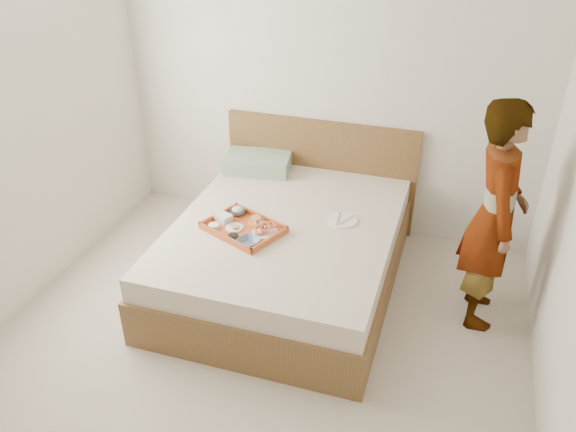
# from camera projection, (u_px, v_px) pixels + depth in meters

# --- Properties ---
(ground) EXTENTS (3.50, 4.00, 0.01)m
(ground) POSITION_uv_depth(u_px,v_px,m) (241.00, 374.00, 3.64)
(ground) COLOR #C0B3A3
(ground) RESTS_ON ground
(wall_back) EXTENTS (3.50, 0.01, 2.60)m
(wall_back) POSITION_uv_depth(u_px,v_px,m) (327.00, 79.00, 4.61)
(wall_back) COLOR silver
(wall_back) RESTS_ON ground
(bed) EXTENTS (1.65, 2.00, 0.53)m
(bed) POSITION_uv_depth(u_px,v_px,m) (286.00, 253.00, 4.33)
(bed) COLOR brown
(bed) RESTS_ON ground
(headboard) EXTENTS (1.65, 0.06, 0.95)m
(headboard) POSITION_uv_depth(u_px,v_px,m) (320.00, 173.00, 5.02)
(headboard) COLOR brown
(headboard) RESTS_ON ground
(pillow) EXTENTS (0.59, 0.45, 0.13)m
(pillow) POSITION_uv_depth(u_px,v_px,m) (258.00, 163.00, 4.91)
(pillow) COLOR #89AA91
(pillow) RESTS_ON bed
(tray) EXTENTS (0.63, 0.56, 0.05)m
(tray) POSITION_uv_depth(u_px,v_px,m) (243.00, 228.00, 4.09)
(tray) COLOR #C15E2C
(tray) RESTS_ON bed
(prawn_plate) EXTENTS (0.24, 0.24, 0.01)m
(prawn_plate) POSITION_uv_depth(u_px,v_px,m) (265.00, 233.00, 4.04)
(prawn_plate) COLOR white
(prawn_plate) RESTS_ON tray
(navy_bowl_big) EXTENTS (0.20, 0.20, 0.04)m
(navy_bowl_big) POSITION_uv_depth(u_px,v_px,m) (248.00, 242.00, 3.91)
(navy_bowl_big) COLOR navy
(navy_bowl_big) RESTS_ON tray
(sauce_dish) EXTENTS (0.10, 0.10, 0.03)m
(sauce_dish) POSITION_uv_depth(u_px,v_px,m) (233.00, 237.00, 3.97)
(sauce_dish) COLOR black
(sauce_dish) RESTS_ON tray
(meat_plate) EXTENTS (0.17, 0.17, 0.01)m
(meat_plate) POSITION_uv_depth(u_px,v_px,m) (234.00, 228.00, 4.10)
(meat_plate) COLOR white
(meat_plate) RESTS_ON tray
(bread_plate) EXTENTS (0.17, 0.17, 0.01)m
(bread_plate) POSITION_uv_depth(u_px,v_px,m) (257.00, 222.00, 4.16)
(bread_plate) COLOR orange
(bread_plate) RESTS_ON tray
(salad_bowl) EXTENTS (0.15, 0.15, 0.04)m
(salad_bowl) POSITION_uv_depth(u_px,v_px,m) (238.00, 212.00, 4.26)
(salad_bowl) COLOR navy
(salad_bowl) RESTS_ON tray
(plastic_tub) EXTENTS (0.14, 0.13, 0.05)m
(plastic_tub) POSITION_uv_depth(u_px,v_px,m) (224.00, 218.00, 4.18)
(plastic_tub) COLOR silver
(plastic_tub) RESTS_ON tray
(cheese_round) EXTENTS (0.10, 0.10, 0.03)m
(cheese_round) POSITION_uv_depth(u_px,v_px,m) (214.00, 226.00, 4.10)
(cheese_round) COLOR white
(cheese_round) RESTS_ON tray
(dinner_plate) EXTENTS (0.26, 0.26, 0.01)m
(dinner_plate) POSITION_uv_depth(u_px,v_px,m) (342.00, 220.00, 4.21)
(dinner_plate) COLOR white
(dinner_plate) RESTS_ON bed
(person) EXTENTS (0.43, 0.61, 1.59)m
(person) POSITION_uv_depth(u_px,v_px,m) (495.00, 217.00, 3.74)
(person) COLOR beige
(person) RESTS_ON ground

